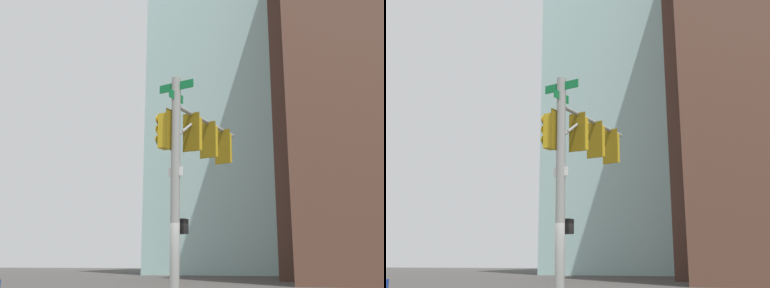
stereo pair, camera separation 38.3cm
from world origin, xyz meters
TOP-DOWN VIEW (x-y plane):
  - signal_pole_assembly at (0.51, 0.97)m, footprint 1.71×3.96m
  - building_glass_tower at (-2.72, 54.06)m, footprint 25.72×27.01m

SIDE VIEW (x-z plane):
  - signal_pole_assembly at x=0.51m, z-range 1.17..7.78m
  - building_glass_tower at x=-2.72m, z-range 0.00..59.16m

